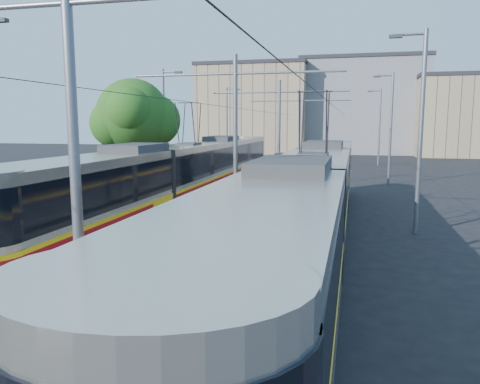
# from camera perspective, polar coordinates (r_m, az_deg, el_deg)

# --- Properties ---
(ground) EXTENTS (160.00, 160.00, 0.00)m
(ground) POSITION_cam_1_polar(r_m,az_deg,el_deg) (13.38, -9.17, -11.03)
(ground) COLOR black
(ground) RESTS_ON ground
(platform) EXTENTS (4.00, 50.00, 0.30)m
(platform) POSITION_cam_1_polar(r_m,az_deg,el_deg) (29.35, 3.78, -0.04)
(platform) COLOR gray
(platform) RESTS_ON ground
(tactile_strip_left) EXTENTS (0.70, 50.00, 0.01)m
(tactile_strip_left) POSITION_cam_1_polar(r_m,az_deg,el_deg) (29.61, 1.02, 0.36)
(tactile_strip_left) COLOR gray
(tactile_strip_left) RESTS_ON platform
(tactile_strip_right) EXTENTS (0.70, 50.00, 0.01)m
(tactile_strip_right) POSITION_cam_1_polar(r_m,az_deg,el_deg) (29.11, 6.60, 0.17)
(tactile_strip_right) COLOR gray
(tactile_strip_right) RESTS_ON platform
(rails) EXTENTS (8.71, 70.00, 0.03)m
(rails) POSITION_cam_1_polar(r_m,az_deg,el_deg) (29.37, 3.78, -0.30)
(rails) COLOR gray
(rails) RESTS_ON ground
(tram_left) EXTENTS (2.43, 31.40, 5.50)m
(tram_left) POSITION_cam_1_polar(r_m,az_deg,el_deg) (25.31, -6.20, 2.15)
(tram_left) COLOR black
(tram_left) RESTS_ON ground
(tram_right) EXTENTS (2.43, 29.05, 5.50)m
(tram_right) POSITION_cam_1_polar(r_m,az_deg,el_deg) (16.79, 8.82, -0.51)
(tram_right) COLOR black
(tram_right) RESTS_ON ground
(catenary) EXTENTS (9.20, 70.00, 7.00)m
(catenary) POSITION_cam_1_polar(r_m,az_deg,el_deg) (26.24, 2.79, 8.57)
(catenary) COLOR slate
(catenary) RESTS_ON platform
(street_lamps) EXTENTS (15.18, 38.22, 8.00)m
(street_lamps) POSITION_cam_1_polar(r_m,az_deg,el_deg) (32.98, 5.06, 7.90)
(street_lamps) COLOR slate
(street_lamps) RESTS_ON ground
(shelter) EXTENTS (0.79, 1.14, 2.34)m
(shelter) POSITION_cam_1_polar(r_m,az_deg,el_deg) (28.81, 5.06, 2.55)
(shelter) COLOR black
(shelter) RESTS_ON platform
(tree) EXTENTS (4.90, 4.53, 7.12)m
(tree) POSITION_cam_1_polar(r_m,az_deg,el_deg) (29.51, -12.23, 8.92)
(tree) COLOR #382314
(tree) RESTS_ON ground
(building_left) EXTENTS (16.32, 12.24, 13.27)m
(building_left) POSITION_cam_1_polar(r_m,az_deg,el_deg) (73.19, 1.92, 10.07)
(building_left) COLOR gray
(building_left) RESTS_ON ground
(building_centre) EXTENTS (18.36, 14.28, 14.05)m
(building_centre) POSITION_cam_1_polar(r_m,az_deg,el_deg) (75.66, 14.70, 10.05)
(building_centre) COLOR gray
(building_centre) RESTS_ON ground
(building_right) EXTENTS (14.28, 10.20, 10.91)m
(building_right) POSITION_cam_1_polar(r_m,az_deg,el_deg) (71.21, 26.18, 8.33)
(building_right) COLOR gray
(building_right) RESTS_ON ground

